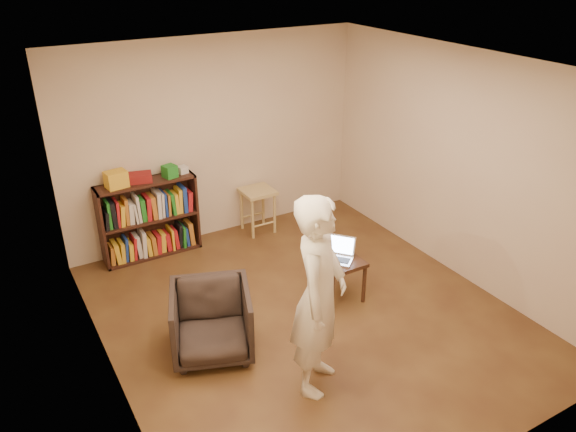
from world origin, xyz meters
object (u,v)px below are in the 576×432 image
armchair (212,322)px  person (319,296)px  bookshelf (149,223)px  stool (258,198)px  side_table (338,266)px  laptop (339,254)px

armchair → person: 1.21m
bookshelf → stool: 1.46m
armchair → side_table: 1.56m
laptop → person: person is taller
stool → person: 3.05m
bookshelf → laptop: 2.47m
armchair → side_table: (1.55, 0.15, 0.06)m
person → side_table: bearing=4.8°
stool → armchair: bearing=-127.3°
side_table → laptop: (0.02, 0.03, 0.14)m
armchair → laptop: size_ratio=1.79×
bookshelf → person: (0.55, -2.99, 0.48)m
bookshelf → armchair: (-0.09, -2.14, -0.09)m
armchair → side_table: size_ratio=1.55×
side_table → person: (-0.91, -1.00, 0.51)m
stool → side_table: (0.00, -1.88, -0.08)m
stool → bookshelf: bearing=175.6°
side_table → laptop: 0.14m
laptop → stool: bearing=140.4°
armchair → person: bearing=-32.8°
armchair → person: (0.64, -0.86, 0.57)m
bookshelf → stool: (1.45, -0.11, 0.05)m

